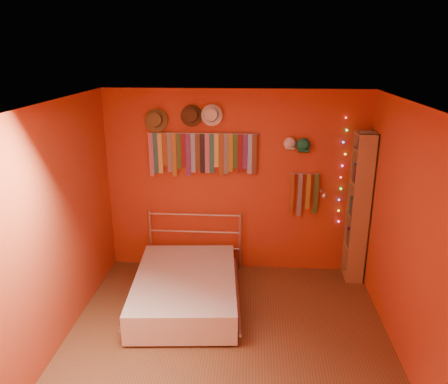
% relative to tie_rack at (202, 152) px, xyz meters
% --- Properties ---
extents(ground, '(3.50, 3.50, 0.00)m').
position_rel_tie_rack_xyz_m(ground, '(0.44, -1.69, -1.68)').
color(ground, brown).
rests_on(ground, ground).
extents(back_wall, '(3.50, 0.02, 2.50)m').
position_rel_tie_rack_xyz_m(back_wall, '(0.44, 0.06, -0.43)').
color(back_wall, '#9C3E19').
rests_on(back_wall, ground).
extents(right_wall, '(0.02, 3.50, 2.50)m').
position_rel_tie_rack_xyz_m(right_wall, '(2.19, -1.69, -0.43)').
color(right_wall, '#9C3E19').
rests_on(right_wall, ground).
extents(left_wall, '(0.02, 3.50, 2.50)m').
position_rel_tie_rack_xyz_m(left_wall, '(-1.31, -1.69, -0.43)').
color(left_wall, '#9C3E19').
rests_on(left_wall, ground).
extents(ceiling, '(3.50, 3.50, 0.02)m').
position_rel_tie_rack_xyz_m(ceiling, '(0.44, -1.69, 0.82)').
color(ceiling, white).
rests_on(ceiling, back_wall).
extents(tie_rack, '(1.45, 0.03, 0.60)m').
position_rel_tie_rack_xyz_m(tie_rack, '(0.00, 0.00, 0.00)').
color(tie_rack, '#BBBBC0').
rests_on(tie_rack, back_wall).
extents(small_tie_rack, '(0.40, 0.03, 0.60)m').
position_rel_tie_rack_xyz_m(small_tie_rack, '(1.36, 0.00, -0.53)').
color(small_tie_rack, '#BBBBC0').
rests_on(small_tie_rack, back_wall).
extents(fedora_olive, '(0.30, 0.16, 0.30)m').
position_rel_tie_rack_xyz_m(fedora_olive, '(-0.59, -0.03, 0.42)').
color(fedora_olive, brown).
rests_on(fedora_olive, back_wall).
extents(fedora_brown, '(0.28, 0.15, 0.28)m').
position_rel_tie_rack_xyz_m(fedora_brown, '(-0.12, -0.03, 0.48)').
color(fedora_brown, '#442D18').
rests_on(fedora_brown, back_wall).
extents(fedora_white, '(0.27, 0.15, 0.27)m').
position_rel_tie_rack_xyz_m(fedora_white, '(0.14, -0.03, 0.50)').
color(fedora_white, white).
rests_on(fedora_white, back_wall).
extents(cap_white, '(0.17, 0.21, 0.17)m').
position_rel_tie_rack_xyz_m(cap_white, '(1.14, 0.01, 0.13)').
color(cap_white, white).
rests_on(cap_white, back_wall).
extents(cap_green, '(0.18, 0.23, 0.18)m').
position_rel_tie_rack_xyz_m(cap_green, '(1.32, 0.01, 0.11)').
color(cap_green, '#19724D').
rests_on(cap_green, back_wall).
extents(fairy_lights, '(0.06, 0.02, 1.43)m').
position_rel_tie_rack_xyz_m(fairy_lights, '(1.84, 0.02, -0.23)').
color(fairy_lights, '#FF3333').
rests_on(fairy_lights, back_wall).
extents(reading_lamp, '(0.08, 0.33, 0.10)m').
position_rel_tie_rack_xyz_m(reading_lamp, '(1.59, -0.19, -0.49)').
color(reading_lamp, '#BBBBC0').
rests_on(reading_lamp, back_wall).
extents(bookshelf, '(0.25, 0.34, 2.00)m').
position_rel_tie_rack_xyz_m(bookshelf, '(2.10, -0.16, -0.66)').
color(bookshelf, olive).
rests_on(bookshelf, ground).
extents(bed, '(1.43, 1.83, 0.86)m').
position_rel_tie_rack_xyz_m(bed, '(-0.11, -0.94, -1.48)').
color(bed, '#BBBBC0').
rests_on(bed, ground).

